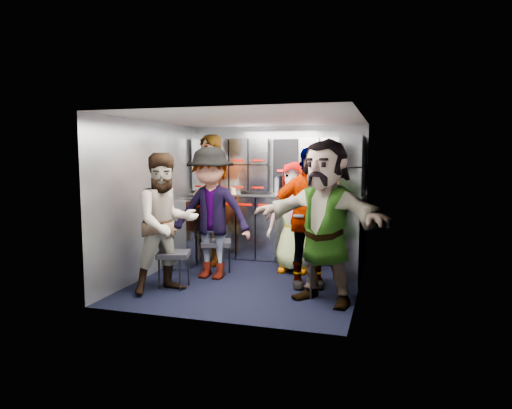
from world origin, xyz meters
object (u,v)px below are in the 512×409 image
(jump_seat_near_left, at_px, (174,256))
(attendant_standing, at_px, (209,200))
(attendant_arc_d, at_px, (307,218))
(attendant_arc_e, at_px, (324,221))
(attendant_arc_a, at_px, (166,223))
(attendant_arc_c, at_px, (295,217))
(jump_seat_mid_left, at_px, (216,245))
(jump_seat_near_right, at_px, (326,261))
(attendant_arc_b, at_px, (211,213))
(jump_seat_center, at_px, (297,242))
(jump_seat_mid_right, at_px, (309,255))

(jump_seat_near_left, xyz_separation_m, attendant_standing, (-0.04, 1.26, 0.57))
(attendant_arc_d, bearing_deg, attendant_arc_e, -77.68)
(attendant_arc_d, bearing_deg, attendant_standing, 139.50)
(attendant_arc_d, bearing_deg, jump_seat_near_left, -177.42)
(attendant_arc_a, distance_m, attendant_arc_c, 1.89)
(jump_seat_mid_left, relative_size, jump_seat_near_right, 1.05)
(jump_seat_near_right, bearing_deg, attendant_arc_d, 128.25)
(attendant_arc_a, distance_m, attendant_arc_e, 1.87)
(attendant_arc_b, height_order, attendant_arc_d, attendant_arc_b)
(jump_seat_near_left, distance_m, jump_seat_center, 1.89)
(jump_seat_near_left, height_order, jump_seat_mid_right, jump_seat_near_left)
(attendant_arc_b, bearing_deg, attendant_arc_e, -18.21)
(jump_seat_mid_right, bearing_deg, attendant_arc_e, -68.25)
(attendant_arc_a, bearing_deg, jump_seat_mid_right, -20.63)
(jump_seat_mid_left, height_order, jump_seat_center, jump_seat_mid_left)
(jump_seat_mid_left, bearing_deg, jump_seat_near_right, -20.21)
(jump_seat_near_left, distance_m, attendant_standing, 1.39)
(attendant_arc_a, distance_m, attendant_arc_b, 0.78)
(attendant_arc_a, height_order, attendant_arc_d, attendant_arc_d)
(attendant_arc_b, bearing_deg, jump_seat_mid_right, 8.36)
(attendant_standing, height_order, attendant_arc_a, attendant_standing)
(jump_seat_mid_right, bearing_deg, attendant_arc_a, -150.87)
(jump_seat_mid_left, bearing_deg, attendant_arc_e, -25.71)
(jump_seat_mid_right, bearing_deg, attendant_arc_d, -90.00)
(jump_seat_mid_right, bearing_deg, jump_seat_near_right, -62.08)
(jump_seat_mid_right, height_order, jump_seat_near_right, jump_seat_near_right)
(jump_seat_center, xyz_separation_m, attendant_arc_e, (0.59, -1.42, 0.53))
(jump_seat_center, height_order, attendant_arc_c, attendant_arc_c)
(jump_seat_center, bearing_deg, jump_seat_near_right, -64.60)
(jump_seat_center, height_order, attendant_standing, attendant_standing)
(jump_seat_mid_left, distance_m, attendant_arc_a, 1.04)
(jump_seat_mid_left, height_order, attendant_arc_b, attendant_arc_b)
(jump_seat_near_right, height_order, attendant_arc_a, attendant_arc_a)
(jump_seat_center, xyz_separation_m, attendant_arc_b, (-1.00, -0.84, 0.48))
(attendant_arc_b, bearing_deg, jump_seat_near_right, -12.29)
(attendant_arc_a, height_order, attendant_arc_b, attendant_arc_b)
(attendant_arc_c, bearing_deg, jump_seat_mid_right, -57.66)
(jump_seat_center, height_order, attendant_arc_d, attendant_arc_d)
(jump_seat_center, xyz_separation_m, attendant_arc_c, (-0.00, -0.18, 0.39))
(jump_seat_center, xyz_separation_m, attendant_arc_a, (-1.27, -1.57, 0.45))
(jump_seat_near_left, xyz_separation_m, jump_seat_mid_left, (0.28, 0.73, 0.02))
(attendant_standing, bearing_deg, attendant_arc_a, -38.13)
(jump_seat_center, xyz_separation_m, attendant_standing, (-1.31, -0.13, 0.58))
(jump_seat_mid_right, relative_size, attendant_arc_c, 0.27)
(jump_seat_mid_left, distance_m, jump_seat_mid_right, 1.30)
(attendant_standing, height_order, attendant_arc_b, attendant_standing)
(jump_seat_near_left, height_order, attendant_arc_e, attendant_arc_e)
(jump_seat_near_right, height_order, attendant_arc_e, attendant_arc_e)
(jump_seat_center, bearing_deg, attendant_arc_c, -90.00)
(jump_seat_near_left, bearing_deg, attendant_arc_c, 43.55)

